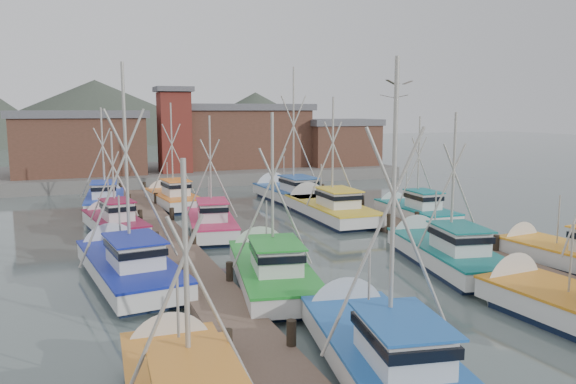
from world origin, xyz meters
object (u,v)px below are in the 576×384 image
object	(u,v)px
boat_0	(380,352)
boat_4	(270,269)
lookout_tower	(174,129)
boat_8	(211,222)
boat_12	(171,198)

from	to	relation	value
boat_0	boat_4	bearing A→B (deg)	101.12
lookout_tower	boat_8	world-z (taller)	lookout_tower
boat_4	boat_8	distance (m)	10.91
boat_0	boat_4	xyz separation A→B (m)	(-0.12, 8.97, -0.01)
boat_0	boat_8	world-z (taller)	boat_0
lookout_tower	boat_0	size ratio (longest dim) A/B	0.88
boat_4	lookout_tower	bearing A→B (deg)	97.14
boat_12	lookout_tower	bearing A→B (deg)	72.77
boat_0	boat_8	distance (m)	19.88
boat_4	boat_12	distance (m)	21.43
boat_0	boat_8	xyz separation A→B (m)	(-0.11, 19.88, -0.01)
boat_8	boat_12	xyz separation A→B (m)	(-0.60, 10.51, 0.00)
boat_4	boat_8	world-z (taller)	boat_4
boat_0	boat_12	xyz separation A→B (m)	(-0.71, 30.40, -0.00)
lookout_tower	boat_8	distance (m)	24.62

